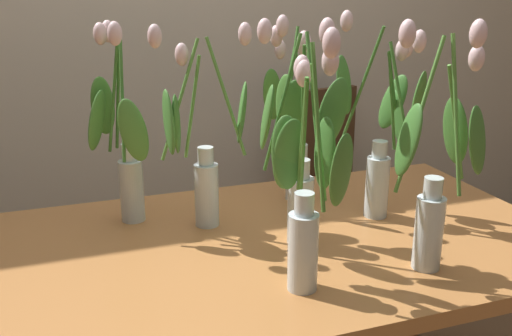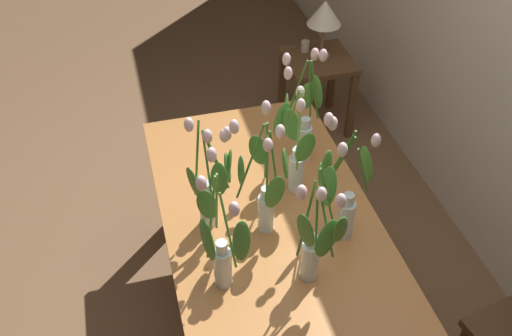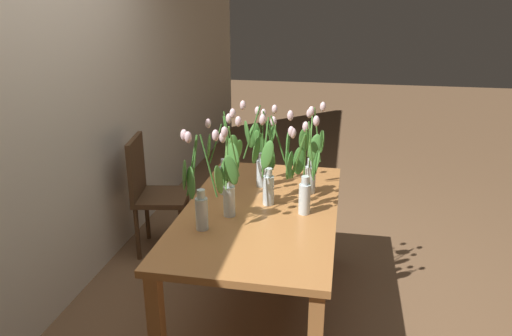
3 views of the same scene
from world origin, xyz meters
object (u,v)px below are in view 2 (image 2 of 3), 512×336
(side_table, at_px, (318,73))
(tulip_vase_2, at_px, (304,120))
(tulip_vase_6, at_px, (295,151))
(tulip_vase_5, at_px, (317,238))
(pillar_candle, at_px, (305,46))
(dining_table, at_px, (269,230))
(tulip_vase_0, at_px, (212,187))
(table_lamp, at_px, (325,14))
(tulip_vase_3, at_px, (344,195))
(tulip_vase_1, at_px, (221,247))
(tulip_vase_4, at_px, (265,187))

(side_table, bearing_deg, tulip_vase_2, -23.98)
(tulip_vase_6, bearing_deg, side_table, 155.26)
(tulip_vase_5, relative_size, pillar_candle, 7.83)
(dining_table, relative_size, side_table, 2.91)
(tulip_vase_0, relative_size, tulip_vase_5, 0.99)
(table_lamp, bearing_deg, tulip_vase_3, -17.85)
(tulip_vase_3, relative_size, side_table, 1.05)
(dining_table, height_order, tulip_vase_1, tulip_vase_1)
(tulip_vase_3, distance_m, tulip_vase_6, 0.32)
(tulip_vase_3, relative_size, tulip_vase_6, 1.02)
(tulip_vase_1, height_order, table_lamp, tulip_vase_1)
(tulip_vase_3, height_order, tulip_vase_6, tulip_vase_3)
(tulip_vase_0, bearing_deg, side_table, 145.63)
(tulip_vase_0, bearing_deg, pillar_candle, 149.11)
(tulip_vase_2, relative_size, tulip_vase_5, 0.97)
(tulip_vase_3, bearing_deg, table_lamp, 162.15)
(side_table, bearing_deg, dining_table, -27.39)
(tulip_vase_1, xyz_separation_m, tulip_vase_4, (-0.24, 0.23, 0.02))
(tulip_vase_2, bearing_deg, tulip_vase_0, -56.22)
(tulip_vase_0, height_order, tulip_vase_2, tulip_vase_0)
(tulip_vase_0, height_order, tulip_vase_1, tulip_vase_1)
(tulip_vase_4, distance_m, pillar_candle, 1.87)
(tulip_vase_6, height_order, table_lamp, tulip_vase_6)
(pillar_candle, bearing_deg, table_lamp, 39.20)
(tulip_vase_1, bearing_deg, tulip_vase_2, 140.62)
(table_lamp, bearing_deg, pillar_candle, -140.80)
(tulip_vase_4, bearing_deg, side_table, 152.46)
(tulip_vase_3, height_order, tulip_vase_4, tulip_vase_4)
(pillar_candle, bearing_deg, tulip_vase_0, -30.89)
(side_table, height_order, pillar_candle, pillar_candle)
(dining_table, bearing_deg, side_table, 152.61)
(tulip_vase_1, height_order, side_table, tulip_vase_1)
(dining_table, height_order, tulip_vase_0, tulip_vase_0)
(tulip_vase_1, xyz_separation_m, tulip_vase_6, (-0.45, 0.42, -0.01))
(dining_table, xyz_separation_m, tulip_vase_5, (0.37, 0.07, 0.33))
(tulip_vase_2, relative_size, tulip_vase_6, 1.01)
(tulip_vase_5, bearing_deg, tulip_vase_2, 164.88)
(tulip_vase_2, bearing_deg, side_table, 156.02)
(tulip_vase_0, bearing_deg, tulip_vase_2, 123.78)
(tulip_vase_2, xyz_separation_m, tulip_vase_4, (0.41, -0.30, 0.03))
(tulip_vase_0, distance_m, tulip_vase_3, 0.52)
(tulip_vase_1, height_order, tulip_vase_4, tulip_vase_1)
(tulip_vase_2, relative_size, table_lamp, 1.43)
(tulip_vase_4, height_order, side_table, tulip_vase_4)
(tulip_vase_6, distance_m, side_table, 1.57)
(tulip_vase_4, height_order, tulip_vase_5, same)
(pillar_candle, bearing_deg, tulip_vase_6, -21.01)
(dining_table, relative_size, tulip_vase_5, 2.73)
(side_table, bearing_deg, pillar_candle, -151.77)
(tulip_vase_4, height_order, table_lamp, tulip_vase_4)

